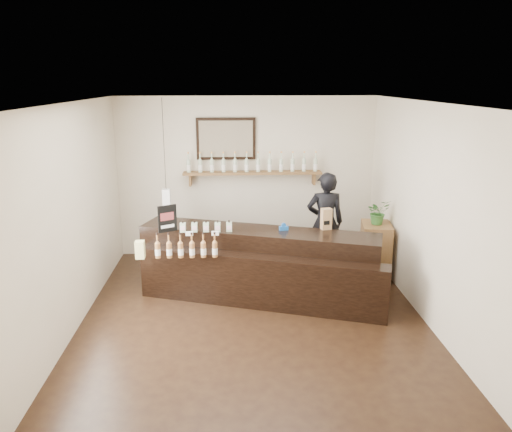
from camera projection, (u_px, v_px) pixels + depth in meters
The scene contains 10 objects.
ground at pixel (253, 313), 6.77m from camera, with size 5.00×5.00×0.00m, color black.
room_shell at pixel (252, 191), 6.31m from camera, with size 5.00×5.00×5.00m.
back_wall_decor at pixel (238, 158), 8.58m from camera, with size 2.66×0.96×1.69m.
counter at pixel (258, 266), 7.20m from camera, with size 3.50×1.98×1.14m.
promo_sign at pixel (167, 219), 7.04m from camera, with size 0.25×0.15×0.39m.
paper_bag at pixel (326, 219), 7.18m from camera, with size 0.16×0.13×0.31m.
tape_dispenser at pixel (284, 227), 7.15m from camera, with size 0.14×0.07×0.11m.
side_cabinet at pixel (375, 251), 7.90m from camera, with size 0.54×0.68×0.89m.
potted_plant at pixel (378, 212), 7.73m from camera, with size 0.35×0.30×0.39m, color #306327.
shopkeeper at pixel (325, 216), 8.07m from camera, with size 0.68×0.45×1.87m, color black.
Camera 1 is at (-0.26, -6.17, 3.07)m, focal length 35.00 mm.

